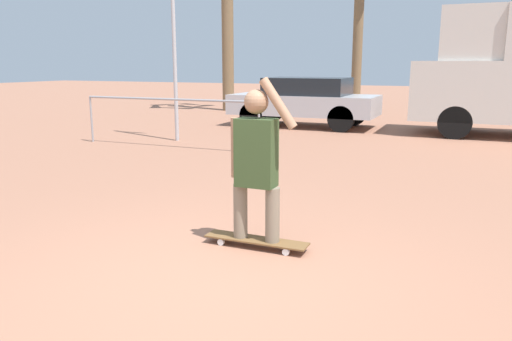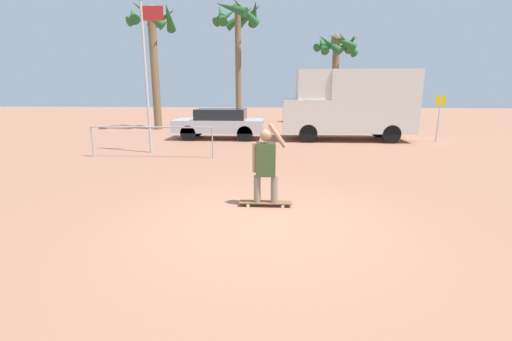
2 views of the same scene
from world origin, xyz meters
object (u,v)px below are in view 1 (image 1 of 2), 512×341
at_px(person_skateboarder, 256,157).
at_px(flagpole, 175,9).
at_px(skateboard, 256,240).
at_px(parked_car_silver, 305,100).

bearing_deg(person_skateboarder, flagpole, 127.64).
height_order(skateboard, flagpole, flagpole).
bearing_deg(parked_car_silver, skateboard, -75.09).
distance_m(skateboard, parked_car_silver, 9.95).
relative_size(skateboard, parked_car_silver, 0.25).
relative_size(skateboard, flagpole, 0.20).
bearing_deg(skateboard, flagpole, 127.65).
height_order(skateboard, parked_car_silver, parked_car_silver).
xyz_separation_m(skateboard, person_skateboarder, (-0.00, 0.00, 0.84)).
distance_m(parked_car_silver, flagpole, 4.81).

